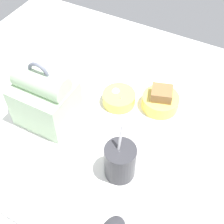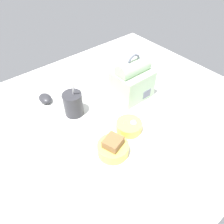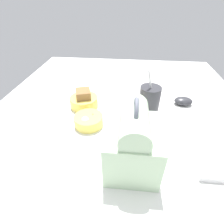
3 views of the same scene
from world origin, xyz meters
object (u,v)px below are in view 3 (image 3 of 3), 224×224
Objects in this scene: bento_bowl_snacks at (89,120)px; bento_bowl_sandwich at (84,100)px; soup_cup at (150,99)px; computer_mouse at (183,101)px; keyboard at (206,139)px; lunch_bag at (133,142)px.

bento_bowl_sandwich is at bearing -159.16° from bento_bowl_snacks.
computer_mouse is at bearing 111.71° from soup_cup.
bento_bowl_snacks is (-4.58, -40.23, 1.06)cm from keyboard.
lunch_bag is (11.66, -24.48, 7.55)cm from keyboard.
lunch_bag is 29.09cm from soup_cup.
soup_cup reaches higher than bento_bowl_sandwich.
bento_bowl_sandwich is at bearing -90.85° from soup_cup.
keyboard is 1.44× the size of lunch_bag.
computer_mouse is at bearing -174.32° from keyboard.
soup_cup is 2.31× the size of computer_mouse.
keyboard is at bearing 47.06° from soup_cup.
bento_bowl_snacks is (12.29, 4.68, -0.78)cm from bento_bowl_sandwich.
computer_mouse is at bearing 147.04° from lunch_bag.
soup_cup is 17.08cm from computer_mouse.
bento_bowl_sandwich is (-0.41, -27.22, -2.74)cm from soup_cup.
keyboard is at bearing 5.68° from computer_mouse.
keyboard is 1.77× the size of soup_cup.
bento_bowl_sandwich is at bearing -144.39° from lunch_bag.
bento_bowl_snacks is at bearing -62.20° from soup_cup.
keyboard is at bearing 83.50° from bento_bowl_snacks.
keyboard is 40.51cm from bento_bowl_snacks.
bento_bowl_sandwich is at bearing -110.59° from keyboard.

